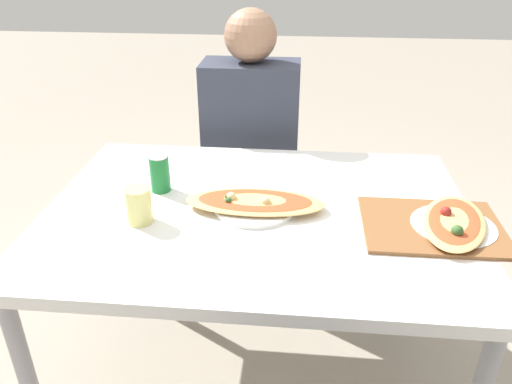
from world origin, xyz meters
TOP-DOWN VIEW (x-y plane):
  - ground_plane at (0.00, 0.00)m, footprint 14.00×14.00m
  - dining_table at (0.00, 0.00)m, footprint 1.35×0.98m
  - chair_far_seated at (-0.09, 0.82)m, footprint 0.40×0.40m
  - person_seated at (-0.09, 0.71)m, footprint 0.42×0.26m
  - pizza_main at (-0.01, -0.00)m, footprint 0.44×0.26m
  - soda_can at (-0.34, 0.10)m, footprint 0.07×0.07m
  - drink_glass at (-0.35, -0.11)m, footprint 0.08×0.08m
  - serving_tray at (0.53, -0.07)m, footprint 0.41×0.32m
  - pizza_second at (0.59, -0.07)m, footprint 0.27×0.38m

SIDE VIEW (x-z plane):
  - ground_plane at x=0.00m, z-range 0.00..0.00m
  - chair_far_seated at x=-0.09m, z-range 0.06..0.92m
  - dining_table at x=0.00m, z-range 0.31..1.05m
  - person_seated at x=-0.09m, z-range 0.11..1.37m
  - serving_tray at x=0.53m, z-range 0.74..0.76m
  - pizza_second at x=0.59m, z-range 0.74..0.79m
  - pizza_main at x=-0.01m, z-range 0.74..0.79m
  - drink_glass at x=-0.35m, z-range 0.74..0.86m
  - soda_can at x=-0.34m, z-range 0.74..0.87m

